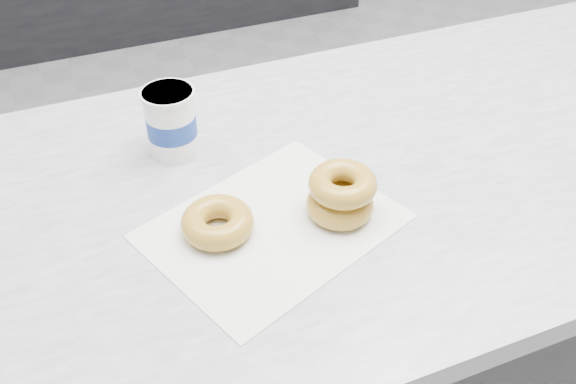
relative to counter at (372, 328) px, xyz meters
name	(u,v)px	position (x,y,z in m)	size (l,w,h in m)	color
ground	(272,278)	(0.00, 0.60, -0.45)	(5.00, 5.00, 0.00)	gray
counter	(372,328)	(0.00, 0.00, 0.00)	(3.06, 0.76, 0.90)	#333335
wax_paper	(273,226)	(-0.25, -0.08, 0.45)	(0.34, 0.26, 0.00)	silver
donut_single	(217,222)	(-0.32, -0.06, 0.47)	(0.10, 0.10, 0.04)	#BA8D33
donut_stack	(341,194)	(-0.14, -0.09, 0.48)	(0.14, 0.14, 0.07)	#BA8D33
coffee_cup	(171,122)	(-0.33, 0.15, 0.51)	(0.10, 0.10, 0.11)	white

